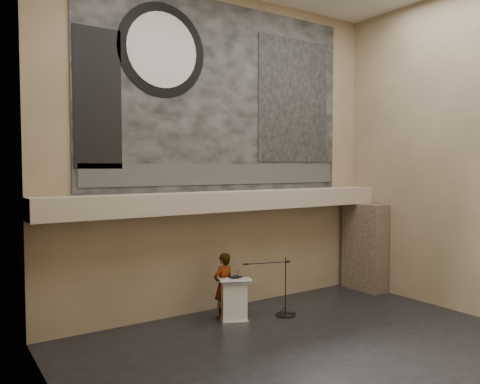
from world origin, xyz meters
TOP-DOWN VIEW (x-y plane):
  - floor at (0.00, 0.00)m, footprint 10.00×10.00m
  - wall_back at (0.00, 4.00)m, footprint 10.00×0.02m
  - wall_left at (-5.00, 0.00)m, footprint 0.02×8.00m
  - wall_right at (5.00, 0.00)m, footprint 0.02×8.00m
  - soffit at (0.00, 3.60)m, footprint 10.00×0.80m
  - sprinkler_left at (-1.60, 3.55)m, footprint 0.04×0.04m
  - sprinkler_right at (1.90, 3.55)m, footprint 0.04×0.04m
  - banner at (0.00, 3.97)m, footprint 8.00×0.05m
  - banner_text_strip at (0.00, 3.93)m, footprint 7.76×0.02m
  - banner_clock_rim at (-1.80, 3.93)m, footprint 2.30×0.02m
  - banner_clock_face at (-1.80, 3.91)m, footprint 1.84×0.02m
  - banner_building_print at (2.40, 3.93)m, footprint 2.60×0.02m
  - banner_brick_print at (-3.40, 3.93)m, footprint 1.10×0.02m
  - stone_pier at (4.65, 3.15)m, footprint 0.60×1.40m
  - lectern at (-0.46, 2.77)m, footprint 0.91×0.80m
  - binder at (-0.41, 2.79)m, footprint 0.33×0.30m
  - papers at (-0.55, 2.73)m, footprint 0.23×0.31m
  - speaker_person at (-0.49, 3.21)m, footprint 0.66×0.48m
  - mic_stand at (0.92, 2.52)m, footprint 1.35×0.60m

SIDE VIEW (x-z plane):
  - floor at x=0.00m, z-range 0.00..0.00m
  - mic_stand at x=0.92m, z-range -0.54..0.98m
  - lectern at x=-0.46m, z-range -0.02..1.12m
  - speaker_person at x=-0.49m, z-range 0.00..1.67m
  - papers at x=-0.55m, z-range 1.10..1.10m
  - binder at x=-0.41m, z-range 1.10..1.14m
  - stone_pier at x=4.65m, z-range 0.00..2.70m
  - sprinkler_left at x=-1.60m, z-range 2.64..2.70m
  - sprinkler_right at x=1.90m, z-range 2.64..2.70m
  - soffit at x=0.00m, z-range 2.70..3.20m
  - banner_text_strip at x=0.00m, z-range 3.38..3.93m
  - wall_back at x=0.00m, z-range 0.00..8.50m
  - wall_left at x=-5.00m, z-range 0.00..8.50m
  - wall_right at x=5.00m, z-range 0.00..8.50m
  - banner_brick_print at x=-3.40m, z-range 3.80..7.00m
  - banner at x=0.00m, z-range 3.20..8.20m
  - banner_building_print at x=2.40m, z-range 4.00..7.60m
  - banner_clock_rim at x=-1.80m, z-range 5.55..7.85m
  - banner_clock_face at x=-1.80m, z-range 5.78..7.62m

